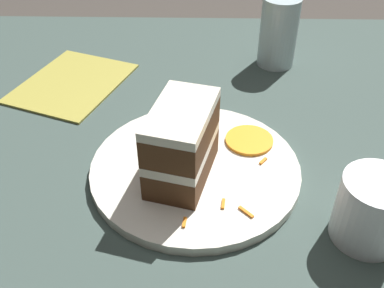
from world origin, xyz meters
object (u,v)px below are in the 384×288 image
Objects in this scene: plate at (192,169)px; coffee_mug at (369,208)px; orange_garnish at (246,140)px; cream_dollop at (178,113)px; cake_slice at (178,143)px; drinking_glass at (276,36)px; menu_card at (70,83)px.

coffee_mug is (-0.20, 0.11, 0.04)m from plate.
orange_garnish is at bearing -145.29° from plate.
cake_slice is at bearing 93.24° from cream_dollop.
coffee_mug reaches higher than orange_garnish.
coffee_mug is (-0.22, 0.09, -0.02)m from cake_slice.
cake_slice reaches higher than cream_dollop.
coffee_mug is at bearing 138.69° from cream_dollop.
menu_card is at bearing 13.08° from drinking_glass.
cake_slice is at bearing 47.11° from plate.
cream_dollop is 0.23× the size of menu_card.
drinking_glass is 1.52× the size of coffee_mug.
plate is 0.06m from cake_slice.
orange_garnish is 0.28m from drinking_glass.
cream_dollop is 0.25m from menu_card.
plate is 2.22× the size of drinking_glass.
plate is at bearing -27.67° from coffee_mug.
cream_dollop reaches higher than menu_card.
drinking_glass is at bearing -127.04° from cream_dollop.
cake_slice is 2.92× the size of cream_dollop.
orange_garnish is at bearing 159.27° from cream_dollop.
menu_card is (0.20, -0.14, -0.04)m from cream_dollop.
cream_dollop is at bearing -20.73° from orange_garnish.
menu_card is at bearing -38.41° from coffee_mug.
plate is at bearing 65.06° from drinking_glass.
cake_slice is 0.66× the size of menu_card.
drinking_glass is (-0.17, -0.23, 0.02)m from cream_dollop.
orange_garnish is (-0.10, 0.04, -0.02)m from cream_dollop.
coffee_mug is at bearing -7.28° from cake_slice.
menu_card is (0.43, -0.34, -0.04)m from coffee_mug.
cream_dollop is at bearing 52.96° from drinking_glass.
drinking_glass reaches higher than cake_slice.
plate is 0.10m from orange_garnish.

